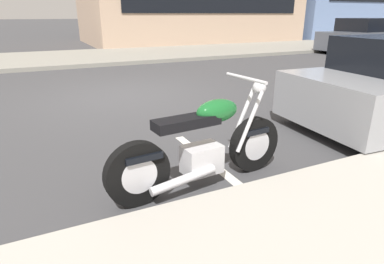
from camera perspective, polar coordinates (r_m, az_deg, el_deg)
The scene contains 5 objects.
ground_plane at distance 7.44m, azimuth -11.17°, elevation 6.19°, with size 260.00×260.00×0.00m, color #3D3D3F.
sidewalk_far_curb at distance 19.77m, azimuth 19.24°, elevation 14.11°, with size 120.00×5.00×0.14m, color gray.
parking_stall_stripe at distance 3.94m, azimuth 4.16°, elevation -6.02°, with size 0.12×2.20×0.01m, color silver.
parked_motorcycle at distance 3.36m, azimuth 2.09°, elevation -2.74°, with size 2.07×0.62×1.12m.
car_opposite_curb at distance 17.67m, azimuth 27.63°, elevation 14.54°, with size 4.19×2.08×1.55m.
Camera 1 is at (-1.79, -7.02, 1.73)m, focal length 30.41 mm.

